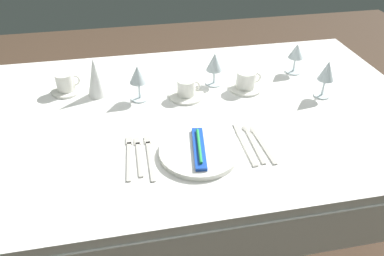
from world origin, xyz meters
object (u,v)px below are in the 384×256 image
Objects in this scene: toothbrush_package at (199,148)px; wine_glass_centre at (327,73)px; coffee_cup_left at (66,82)px; napkin_folded at (96,77)px; dinner_knife at (245,145)px; wine_glass_left at (296,53)px; fork_inner at (139,154)px; wine_glass_far at (138,77)px; coffee_cup_right at (246,79)px; spoon_soup at (251,139)px; coffee_cup_far at (186,87)px; fork_salad at (129,156)px; wine_glass_right at (215,64)px; dinner_plate at (199,152)px; spoon_dessert at (259,140)px; fork_outer at (150,155)px.

wine_glass_centre is (0.57, 0.27, 0.08)m from toothbrush_package.
coffee_cup_left is 0.14m from napkin_folded.
dinner_knife is 1.74× the size of wine_glass_left.
wine_glass_far is (0.03, 0.35, 0.10)m from fork_inner.
toothbrush_package is at bearing -126.14° from coffee_cup_right.
dinner_knife is at bearing -147.92° from wine_glass_centre.
wine_glass_centre reaches higher than spoon_soup.
napkin_folded is at bearing 138.18° from dinner_knife.
coffee_cup_far is (0.02, 0.37, 0.02)m from toothbrush_package.
fork_salad and dinner_knife have the same top height.
spoon_soup is 0.35m from coffee_cup_right.
wine_glass_left is (0.99, -0.01, 0.05)m from coffee_cup_left.
toothbrush_package is at bearing -137.65° from wine_glass_left.
wine_glass_right is at bearing 155.82° from wine_glass_centre.
dinner_knife is 2.44× the size of coffee_cup_far.
napkin_folded is at bearing 125.86° from dinner_plate.
coffee_cup_far is 0.62× the size of wine_glass_centre.
wine_glass_far reaches higher than toothbrush_package.
fork_inner is 1.44× the size of wine_glass_right.
wine_glass_right is at bearing 90.21° from dinner_knife.
coffee_cup_far is at bearing 86.31° from toothbrush_package.
wine_glass_left reaches higher than fork_salad.
spoon_dessert is 1.50× the size of wine_glass_right.
fork_outer is 2.16× the size of coffee_cup_right.
dinner_knife is 0.49m from wine_glass_centre.
wine_glass_far is (-0.73, 0.12, -0.01)m from wine_glass_centre.
wine_glass_right is (0.61, -0.05, 0.05)m from coffee_cup_left.
spoon_dessert is at bearing 8.52° from dinner_plate.
fork_inner is (-0.19, 0.03, -0.01)m from dinner_plate.
spoon_soup is 1.40× the size of wine_glass_centre.
toothbrush_package is at bearing -8.09° from fork_salad.
spoon_dessert is at bearing 8.52° from toothbrush_package.
spoon_soup is at bearing -104.44° from coffee_cup_right.
napkin_folded is at bearing 141.81° from spoon_soup.
spoon_dessert is 1.38× the size of wine_glass_centre.
fork_inner is 1.93× the size of coffee_cup_right.
wine_glass_right is at bearing 94.60° from spoon_soup.
coffee_cup_left is (-0.45, 0.50, 0.04)m from dinner_plate.
fork_salad is at bearing 171.91° from toothbrush_package.
wine_glass_far is (-0.38, 0.35, 0.10)m from spoon_dessert.
wine_glass_right is at bearing -173.92° from wine_glass_left.
coffee_cup_right reaches higher than dinner_plate.
wine_glass_right is (0.32, 0.43, 0.09)m from fork_outer.
wine_glass_centre is at bearing -10.56° from coffee_cup_far.
toothbrush_package is 1.05× the size of fork_inner.
dinner_knife is 0.04m from spoon_soup.
fork_inner is at bearing -130.18° from wine_glass_right.
wine_glass_left is at bearing 42.35° from toothbrush_package.
coffee_cup_right is 0.73× the size of wine_glass_far.
dinner_plate is 1.85× the size of wine_glass_right.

